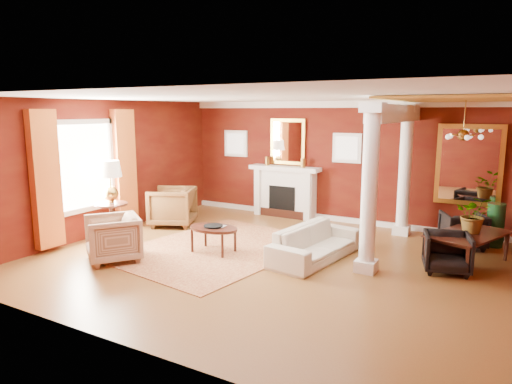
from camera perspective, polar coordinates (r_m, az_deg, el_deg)
The scene contains 27 objects.
ground at distance 8.34m, azimuth 1.56°, elevation -8.54°, with size 8.00×8.00×0.00m, color brown.
room_shell at distance 7.93m, azimuth 1.63°, elevation 5.41°, with size 8.04×7.04×2.92m.
fireplace at distance 11.63m, azimuth 3.61°, elevation 0.08°, with size 1.85×0.42×1.29m.
overmantel_mirror at distance 11.60m, azimuth 3.98°, elevation 6.29°, with size 0.95×0.07×1.15m.
flank_window_left at distance 12.36m, azimuth -2.53°, elevation 6.08°, with size 0.70×0.07×0.70m.
flank_window_right at distance 11.04m, azimuth 11.30°, elevation 5.41°, with size 0.70×0.07×0.70m.
left_window at distance 10.00m, azimuth -20.25°, elevation 2.35°, with size 0.21×2.55×2.60m.
column_front at distance 7.65m, azimuth 14.00°, elevation 0.49°, with size 0.36×0.36×2.80m.
column_back at distance 10.25m, azimuth 18.11°, elevation 2.67°, with size 0.36×0.36×2.80m.
header_beam at distance 9.10m, azimuth 17.10°, elevation 9.38°, with size 0.30×3.20×0.32m, color white.
amber_ceiling at distance 8.77m, azimuth 24.43°, elevation 10.55°, with size 2.30×3.40×0.04m, color gold.
dining_mirror at distance 10.52m, azimuth 25.06°, elevation 3.07°, with size 1.30×0.07×1.70m.
chandelier at distance 8.83m, azimuth 24.49°, elevation 6.49°, with size 0.60×0.62×0.75m.
crown_trim at distance 11.08m, azimuth 10.23°, elevation 10.75°, with size 8.00×0.08×0.16m, color white.
base_trim at distance 11.38m, azimuth 9.80°, elevation -3.28°, with size 8.00×0.08×0.12m, color white.
rug at distance 9.05m, azimuth -4.83°, elevation -7.01°, with size 2.89×3.85×0.02m, color maroon.
sofa at distance 8.36m, azimuth 7.47°, elevation -5.67°, with size 2.08×0.61×0.81m, color beige.
armchair_leopard at distance 10.87m, azimuth -10.43°, elevation -1.56°, with size 0.97×0.91×1.00m, color black.
armchair_stripe at distance 8.59m, azimuth -17.47°, elevation -5.28°, with size 0.89×0.83×0.91m, color tan.
coffee_table at distance 8.70m, azimuth -5.34°, elevation -4.67°, with size 0.99×0.99×0.50m.
coffee_book at distance 8.70m, azimuth -4.82°, elevation -3.68°, with size 0.15×0.02×0.20m, color black.
side_table at distance 9.88m, azimuth -17.75°, elevation 0.74°, with size 0.67×0.67×1.66m.
dining_table at distance 8.83m, azimuth 25.15°, elevation -5.45°, with size 1.59×0.56×0.89m, color black.
dining_chair_near at distance 8.29m, azimuth 22.78°, elevation -6.79°, with size 0.72×0.67×0.74m, color black.
dining_chair_far at distance 9.89m, azimuth 24.45°, elevation -4.14°, with size 0.75×0.70×0.77m, color black.
green_urn at distance 10.25m, azimuth 27.69°, elevation -4.17°, with size 0.37×0.37×0.88m.
potted_plant at distance 8.76m, azimuth 25.74°, elevation -0.92°, with size 0.59×0.66×0.51m, color #26591E.
Camera 1 is at (3.71, -6.98, 2.67)m, focal length 32.00 mm.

